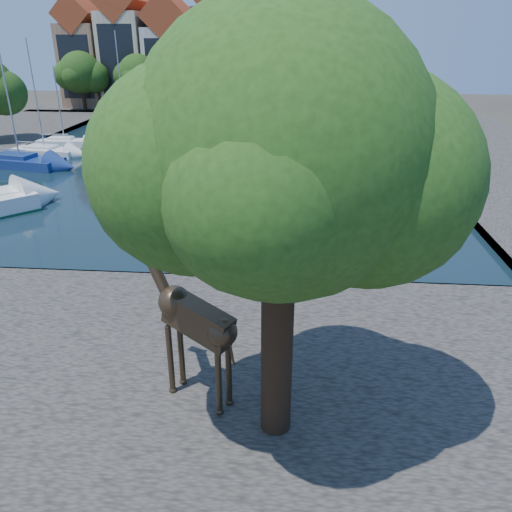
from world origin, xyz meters
The scene contains 28 objects.
ground centered at (0.00, 0.00, 0.00)m, with size 160.00×160.00×0.00m, color #38332B.
water_basin centered at (0.00, 24.00, 0.04)m, with size 38.00×50.00×0.08m, color black.
near_quay centered at (0.00, -7.00, 0.25)m, with size 50.00×14.00×0.50m, color #534E48.
far_quay centered at (0.00, 56.00, 0.25)m, with size 60.00×16.00×0.50m, color #534E48.
right_quay centered at (25.00, 24.00, 0.25)m, with size 14.00×52.00×0.50m, color #534E48.
plane_tree centered at (7.62, -9.01, 7.67)m, with size 8.32×6.40×10.62m.
townhouse_west_end centered at (-23.00, 55.99, 7.36)m, with size 5.44×9.18×14.93m.
townhouse_west_mid centered at (-17.00, 55.99, 8.23)m, with size 5.94×9.18×16.79m.
townhouse_west_inner centered at (-10.50, 55.99, 7.35)m, with size 6.43×9.18×15.15m.
townhouse_center centered at (-4.00, 55.99, 8.36)m, with size 5.44×9.18×16.93m.
townhouse_east_inner centered at (2.00, 55.99, 7.73)m, with size 5.94×9.18×15.79m.
townhouse_east_mid centered at (8.50, 55.99, 8.10)m, with size 6.43×9.18×16.65m.
townhouse_east_end centered at (15.00, 55.99, 7.11)m, with size 5.44×9.18×14.43m.
far_tree_far_west centered at (-21.90, 50.49, 5.18)m, with size 7.28×5.60×7.68m.
far_tree_west centered at (-13.91, 50.49, 5.08)m, with size 6.76×5.20×7.36m.
far_tree_mid_west centered at (-5.89, 50.49, 5.29)m, with size 7.80×6.00×8.00m.
far_tree_mid_east centered at (2.10, 50.49, 5.13)m, with size 7.02×5.40×7.52m.
far_tree_east centered at (10.11, 50.49, 5.24)m, with size 7.54×5.80×7.84m.
far_tree_far_east centered at (18.09, 50.49, 5.08)m, with size 6.76×5.20×7.36m.
giraffe_statue centered at (5.07, -7.92, 3.16)m, with size 3.52×2.11×5.41m.
sailboat_left_b centered at (-15.00, 19.67, 0.65)m, with size 7.50×3.83×9.99m.
sailboat_left_c centered at (-15.00, 24.01, 0.55)m, with size 6.27×2.99×9.84m.
sailboat_left_d centered at (-15.00, 28.13, 0.55)m, with size 5.18×1.98×7.43m.
sailboat_left_e centered at (-14.33, 44.00, 0.66)m, with size 5.97×2.44×10.51m.
sailboat_right_a centered at (12.00, 13.99, 0.60)m, with size 6.15×2.55×9.67m.
sailboat_right_b centered at (13.31, 23.43, 0.61)m, with size 6.64×3.26×9.70m.
sailboat_right_c centered at (12.00, 33.12, 0.64)m, with size 5.39×3.07×9.94m.
sailboat_right_d centered at (15.00, 35.52, 0.54)m, with size 4.89×2.53×6.81m.
Camera 1 is at (7.84, -19.43, 10.15)m, focal length 35.00 mm.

